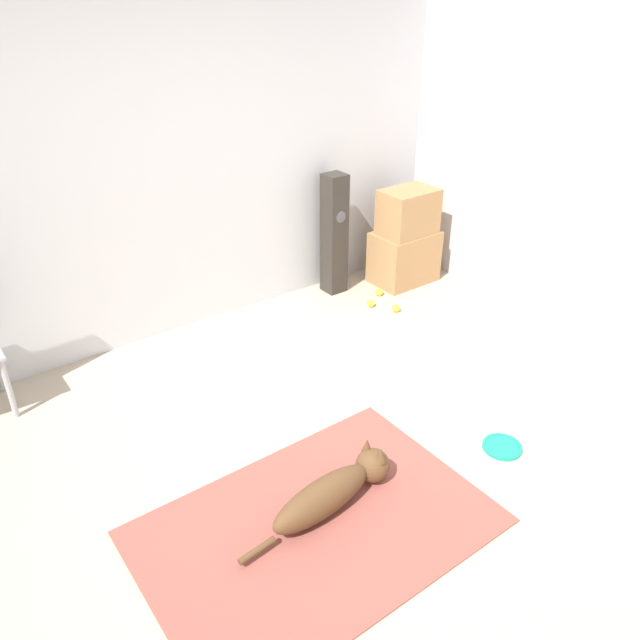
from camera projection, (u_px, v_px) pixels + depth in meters
ground_plane at (328, 486)px, 3.40m from camera, size 12.00×12.00×0.00m
wall_back at (144, 169)px, 4.26m from camera, size 8.00×0.06×2.55m
area_rug at (316, 526)px, 3.15m from camera, size 1.72×1.17×0.01m
dog at (335, 490)px, 3.22m from camera, size 0.98×0.25×0.24m
frisbee at (502, 447)px, 3.66m from camera, size 0.23×0.23×0.03m
cardboard_box_lower at (404, 257)px, 5.56m from camera, size 0.56×0.39×0.46m
cardboard_box_upper at (408, 212)px, 5.34m from camera, size 0.48×0.33×0.39m
floor_speaker at (334, 235)px, 5.25m from camera, size 0.17×0.18×1.04m
tennis_ball_by_boxes at (379, 292)px, 5.39m from camera, size 0.07×0.07×0.07m
tennis_ball_near_speaker at (396, 308)px, 5.13m from camera, size 0.07×0.07×0.07m
tennis_ball_loose_on_carpet at (371, 303)px, 5.21m from camera, size 0.07×0.07×0.07m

